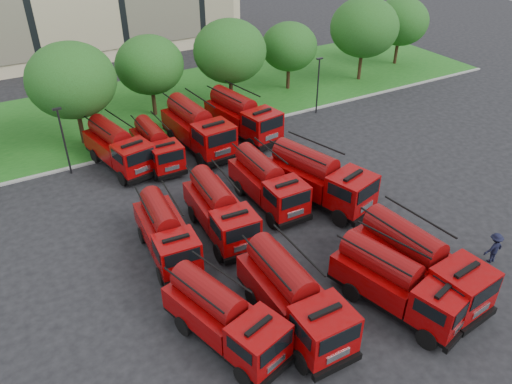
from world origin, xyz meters
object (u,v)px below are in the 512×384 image
(fire_truck_0, at_px, (224,317))
(fire_truck_5, at_px, (220,210))
(fire_truck_10, at_px, (197,128))
(firefighter_0, at_px, (424,289))
(fire_truck_7, at_px, (319,178))
(fire_truck_2, at_px, (397,283))
(fire_truck_9, at_px, (156,146))
(fire_truck_6, at_px, (267,182))
(fire_truck_8, at_px, (118,147))
(fire_truck_1, at_px, (293,297))
(fire_truck_11, at_px, (242,116))
(firefighter_5, at_px, (364,196))
(fire_truck_4, at_px, (166,232))
(firefighter_2, at_px, (403,279))
(firefighter_4, at_px, (199,310))
(fire_truck_3, at_px, (419,261))
(firefighter_3, at_px, (490,261))

(fire_truck_0, bearing_deg, fire_truck_5, 48.99)
(fire_truck_10, height_order, firefighter_0, fire_truck_10)
(fire_truck_7, bearing_deg, fire_truck_2, -119.42)
(fire_truck_5, bearing_deg, fire_truck_9, 95.28)
(fire_truck_2, relative_size, fire_truck_6, 1.05)
(fire_truck_8, bearing_deg, fire_truck_1, -93.17)
(fire_truck_10, xyz_separation_m, fire_truck_11, (4.16, 0.31, -0.06))
(fire_truck_11, distance_m, firefighter_5, 12.74)
(firefighter_0, xyz_separation_m, firefighter_5, (3.22, 8.60, 0.00))
(fire_truck_4, height_order, fire_truck_10, fire_truck_10)
(fire_truck_1, height_order, fire_truck_9, fire_truck_1)
(firefighter_2, height_order, firefighter_4, firefighter_4)
(fire_truck_11, bearing_deg, fire_truck_10, 174.97)
(fire_truck_1, distance_m, fire_truck_3, 7.06)
(fire_truck_4, bearing_deg, fire_truck_3, -37.23)
(fire_truck_6, distance_m, fire_truck_7, 3.38)
(fire_truck_7, bearing_deg, fire_truck_5, 162.85)
(firefighter_3, xyz_separation_m, firefighter_4, (-15.85, 4.81, 0.00))
(fire_truck_2, bearing_deg, firefighter_5, 43.22)
(fire_truck_4, height_order, fire_truck_9, fire_truck_4)
(fire_truck_10, bearing_deg, firefighter_0, -84.04)
(fire_truck_1, bearing_deg, firefighter_2, -3.26)
(fire_truck_11, bearing_deg, fire_truck_4, -143.63)
(fire_truck_1, xyz_separation_m, fire_truck_10, (3.65, 19.02, 0.14))
(fire_truck_0, relative_size, fire_truck_4, 1.06)
(firefighter_3, bearing_deg, fire_truck_8, -49.98)
(fire_truck_6, xyz_separation_m, fire_truck_8, (-6.94, 9.68, 0.03))
(fire_truck_6, relative_size, firefighter_2, 3.98)
(fire_truck_6, height_order, firefighter_4, fire_truck_6)
(fire_truck_0, relative_size, fire_truck_11, 0.88)
(fire_truck_7, bearing_deg, fire_truck_4, 165.08)
(fire_truck_6, relative_size, firefighter_5, 3.61)
(fire_truck_1, bearing_deg, fire_truck_6, 66.40)
(firefighter_2, bearing_deg, fire_truck_6, -7.28)
(firefighter_0, bearing_deg, fire_truck_10, 58.34)
(fire_truck_8, bearing_deg, firefighter_4, -104.48)
(fire_truck_11, bearing_deg, fire_truck_0, -130.11)
(fire_truck_10, distance_m, firefighter_0, 21.02)
(fire_truck_1, height_order, fire_truck_10, fire_truck_10)
(fire_truck_6, xyz_separation_m, firefighter_2, (2.51, -10.07, -1.58))
(fire_truck_4, distance_m, fire_truck_10, 13.05)
(fire_truck_1, bearing_deg, firefighter_3, -7.73)
(fire_truck_4, xyz_separation_m, firefighter_5, (13.84, -0.97, -1.48))
(fire_truck_3, bearing_deg, fire_truck_6, 98.25)
(fire_truck_3, xyz_separation_m, fire_truck_5, (-6.71, 9.48, -0.15))
(fire_truck_8, bearing_deg, fire_truck_11, -10.54)
(fire_truck_4, relative_size, fire_truck_6, 0.95)
(fire_truck_5, xyz_separation_m, fire_truck_7, (7.12, -0.19, 0.18))
(fire_truck_3, height_order, fire_truck_9, fire_truck_3)
(fire_truck_7, xyz_separation_m, fire_truck_10, (-3.73, 10.90, 0.04))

